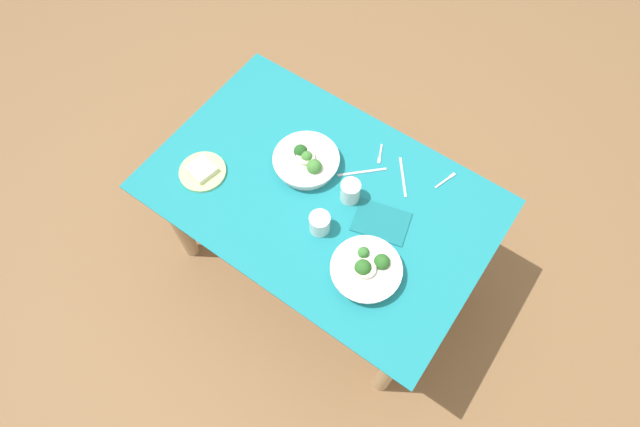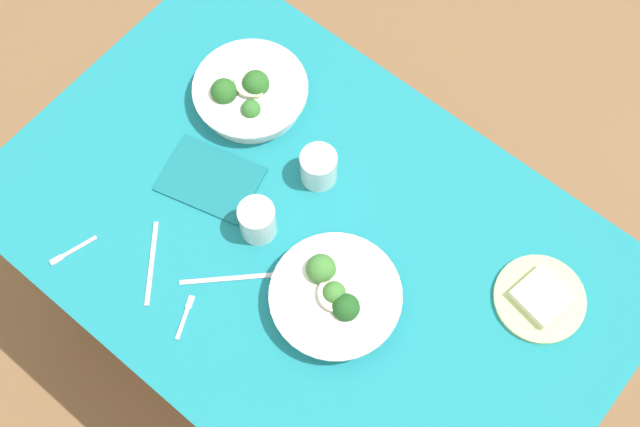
% 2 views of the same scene
% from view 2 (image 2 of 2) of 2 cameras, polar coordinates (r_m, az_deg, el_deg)
% --- Properties ---
extents(ground_plane, '(6.00, 6.00, 0.00)m').
position_cam_2_polar(ground_plane, '(2.46, -0.45, -7.91)').
color(ground_plane, brown).
extents(dining_table, '(1.39, 0.90, 0.71)m').
position_cam_2_polar(dining_table, '(1.89, -0.59, -3.09)').
color(dining_table, '#197A84').
rests_on(dining_table, ground_plane).
extents(broccoli_bowl_far, '(0.27, 0.27, 0.10)m').
position_cam_2_polar(broccoli_bowl_far, '(1.93, -4.89, 8.33)').
color(broccoli_bowl_far, white).
rests_on(broccoli_bowl_far, dining_table).
extents(broccoli_bowl_near, '(0.28, 0.28, 0.10)m').
position_cam_2_polar(broccoli_bowl_near, '(1.71, 1.04, -5.77)').
color(broccoli_bowl_near, white).
rests_on(broccoli_bowl_near, dining_table).
extents(bread_side_plate, '(0.19, 0.19, 0.04)m').
position_cam_2_polar(bread_side_plate, '(1.80, 14.99, -5.66)').
color(bread_side_plate, '#B7D684').
rests_on(bread_side_plate, dining_table).
extents(water_glass_center, '(0.08, 0.08, 0.09)m').
position_cam_2_polar(water_glass_center, '(1.81, -0.10, 3.22)').
color(water_glass_center, silver).
rests_on(water_glass_center, dining_table).
extents(water_glass_side, '(0.08, 0.08, 0.10)m').
position_cam_2_polar(water_glass_side, '(1.76, -4.35, -0.49)').
color(water_glass_side, silver).
rests_on(water_glass_side, dining_table).
extents(fork_by_far_bowl, '(0.04, 0.11, 0.00)m').
position_cam_2_polar(fork_by_far_bowl, '(1.86, -16.82, -2.53)').
color(fork_by_far_bowl, '#B7B7BC').
rests_on(fork_by_far_bowl, dining_table).
extents(fork_by_near_bowl, '(0.05, 0.09, 0.00)m').
position_cam_2_polar(fork_by_near_bowl, '(1.76, -9.28, -6.95)').
color(fork_by_near_bowl, '#B7B7BC').
rests_on(fork_by_near_bowl, dining_table).
extents(table_knife_left, '(0.15, 0.15, 0.00)m').
position_cam_2_polar(table_knife_left, '(1.77, -6.37, -4.50)').
color(table_knife_left, '#B7B7BC').
rests_on(table_knife_left, dining_table).
extents(table_knife_right, '(0.12, 0.16, 0.00)m').
position_cam_2_polar(table_knife_right, '(1.81, -11.57, -3.37)').
color(table_knife_right, '#B7B7BC').
rests_on(table_knife_right, dining_table).
extents(napkin_folded_upper, '(0.25, 0.20, 0.01)m').
position_cam_2_polar(napkin_folded_upper, '(1.86, -7.58, 2.38)').
color(napkin_folded_upper, '#156870').
rests_on(napkin_folded_upper, dining_table).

